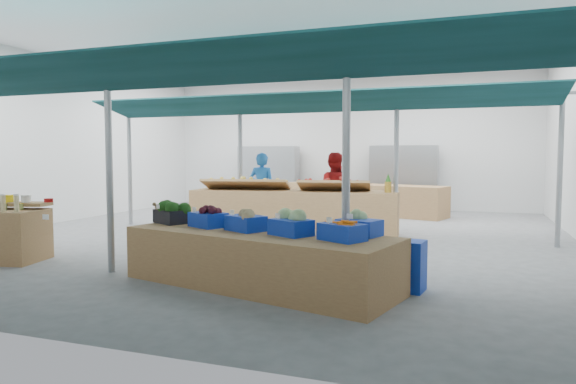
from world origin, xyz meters
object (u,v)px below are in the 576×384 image
Objects in this scene: fruit_counter at (294,212)px; vendor_left at (262,189)px; crate_stack at (403,265)px; vendor_right at (333,191)px; veg_counter at (258,259)px.

vendor_left is (-1.20, 1.10, 0.41)m from fruit_counter.
fruit_counter is at bearing 132.70° from vendor_left.
fruit_counter reaches higher than crate_stack.
veg_counter is at bearing 89.51° from vendor_right.
vendor_left is (-2.21, 5.50, 0.53)m from veg_counter.
fruit_counter is 6.98× the size of crate_stack.
vendor_left is at bearing -4.79° from vendor_right.
vendor_right reaches higher than fruit_counter.
fruit_counter is 1.32m from vendor_right.
crate_stack is 0.36× the size of vendor_left.
crate_stack is (1.80, 0.43, -0.04)m from veg_counter.
veg_counter is at bearing -166.59° from crate_stack.
vendor_right is (1.80, 0.00, 0.00)m from vendor_left.
crate_stack is at bearing 27.42° from veg_counter.
veg_counter is 5.76× the size of crate_stack.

